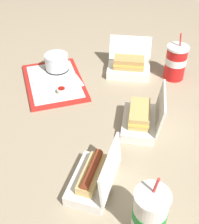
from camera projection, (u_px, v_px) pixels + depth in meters
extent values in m
plane|color=gray|center=(106.00, 124.00, 1.24)|extent=(3.20, 3.20, 0.00)
cube|color=red|center=(54.00, 82.00, 1.46)|extent=(0.40, 0.31, 0.01)
cube|color=white|center=(54.00, 81.00, 1.46)|extent=(0.35, 0.26, 0.00)
cylinder|color=black|center=(57.00, 69.00, 1.53)|extent=(0.12, 0.12, 0.01)
cylinder|color=#512D19|center=(57.00, 63.00, 1.52)|extent=(0.09, 0.09, 0.05)
cylinder|color=silver|center=(57.00, 62.00, 1.51)|extent=(0.11, 0.11, 0.07)
cylinder|color=white|center=(62.00, 91.00, 1.38)|extent=(0.04, 0.04, 0.02)
cylinder|color=#9E140F|center=(61.00, 89.00, 1.37)|extent=(0.03, 0.03, 0.01)
cube|color=white|center=(70.00, 82.00, 1.44)|extent=(0.12, 0.12, 0.00)
cube|color=white|center=(37.00, 88.00, 1.41)|extent=(0.11, 0.05, 0.00)
cube|color=white|center=(128.00, 71.00, 1.51)|extent=(0.17, 0.23, 0.04)
cube|color=white|center=(130.00, 48.00, 1.53)|extent=(0.11, 0.21, 0.11)
cube|color=tan|center=(129.00, 66.00, 1.49)|extent=(0.11, 0.16, 0.02)
cube|color=#E5C651|center=(129.00, 63.00, 1.48)|extent=(0.11, 0.16, 0.01)
cube|color=tan|center=(129.00, 60.00, 1.47)|extent=(0.11, 0.16, 0.02)
cube|color=white|center=(139.00, 123.00, 1.22)|extent=(0.23, 0.18, 0.04)
cube|color=white|center=(161.00, 108.00, 1.16)|extent=(0.20, 0.08, 0.13)
cube|color=tan|center=(139.00, 117.00, 1.20)|extent=(0.16, 0.11, 0.02)
cube|color=#E5C651|center=(139.00, 114.00, 1.19)|extent=(0.16, 0.12, 0.01)
cube|color=tan|center=(140.00, 111.00, 1.18)|extent=(0.16, 0.11, 0.02)
cube|color=white|center=(92.00, 181.00, 1.00)|extent=(0.24, 0.20, 0.04)
cube|color=white|center=(110.00, 169.00, 0.94)|extent=(0.19, 0.11, 0.12)
cube|color=#DBB770|center=(92.00, 174.00, 0.98)|extent=(0.17, 0.12, 0.03)
cylinder|color=brown|center=(92.00, 169.00, 0.96)|extent=(0.15, 0.09, 0.03)
cylinder|color=yellow|center=(92.00, 167.00, 0.96)|extent=(0.12, 0.06, 0.01)
cylinder|color=white|center=(150.00, 213.00, 0.85)|extent=(0.09, 0.09, 0.15)
cylinder|color=#198C33|center=(150.00, 213.00, 0.85)|extent=(0.10, 0.10, 0.03)
cylinder|color=white|center=(153.00, 196.00, 0.80)|extent=(0.10, 0.10, 0.01)
cylinder|color=red|center=(156.00, 185.00, 0.79)|extent=(0.01, 0.01, 0.06)
cylinder|color=red|center=(175.00, 63.00, 1.46)|extent=(0.10, 0.10, 0.15)
cylinder|color=white|center=(176.00, 60.00, 1.44)|extent=(0.10, 0.10, 0.03)
cylinder|color=white|center=(178.00, 48.00, 1.40)|extent=(0.10, 0.10, 0.01)
cylinder|color=red|center=(181.00, 40.00, 1.39)|extent=(0.01, 0.01, 0.06)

